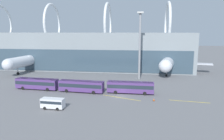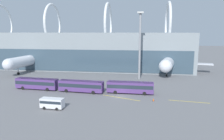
# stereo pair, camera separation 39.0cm
# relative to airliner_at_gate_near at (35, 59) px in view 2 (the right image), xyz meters

# --- Properties ---
(ground_plane) EXTENTS (440.00, 440.00, 0.00)m
(ground_plane) POSITION_rel_airliner_at_gate_near_xyz_m (41.77, -35.38, -4.84)
(ground_plane) COLOR slate
(terminal_building) EXTENTS (151.32, 21.72, 29.67)m
(terminal_building) POSITION_rel_airliner_at_gate_near_xyz_m (-7.01, 7.11, 3.86)
(terminal_building) COLOR gray
(terminal_building) RESTS_ON ground_plane
(airliner_at_gate_near) EXTENTS (34.58, 36.98, 14.31)m
(airliner_at_gate_near) POSITION_rel_airliner_at_gate_near_xyz_m (0.00, 0.00, 0.00)
(airliner_at_gate_near) COLOR silver
(airliner_at_gate_near) RESTS_ON ground_plane
(airliner_at_gate_far) EXTENTS (34.27, 35.09, 13.43)m
(airliner_at_gate_far) POSITION_rel_airliner_at_gate_near_xyz_m (58.88, 3.65, -0.22)
(airliner_at_gate_far) COLOR silver
(airliner_at_gate_far) RESTS_ON ground_plane
(shuttle_bus_0) EXTENTS (12.99, 3.54, 3.27)m
(shuttle_bus_0) POSITION_rel_airliner_at_gate_near_xyz_m (16.65, -31.64, -2.92)
(shuttle_bus_0) COLOR #56387A
(shuttle_bus_0) RESTS_ON ground_plane
(shuttle_bus_1) EXTENTS (13.01, 3.64, 3.27)m
(shuttle_bus_1) POSITION_rel_airliner_at_gate_near_xyz_m (30.49, -32.78, -2.92)
(shuttle_bus_1) COLOR #56387A
(shuttle_bus_1) RESTS_ON ground_plane
(shuttle_bus_2) EXTENTS (12.88, 2.84, 3.27)m
(shuttle_bus_2) POSITION_rel_airliner_at_gate_near_xyz_m (44.32, -32.11, -2.92)
(shuttle_bus_2) COLOR #56387A
(shuttle_bus_2) RESTS_ON ground_plane
(service_van_foreground) EXTENTS (5.28, 2.23, 2.40)m
(service_van_foreground) POSITION_rel_airliner_at_gate_near_xyz_m (27.90, -46.73, -3.44)
(service_van_foreground) COLOR silver
(service_van_foreground) RESTS_ON ground_plane
(floodlight_mast) EXTENTS (2.14, 2.14, 23.71)m
(floodlight_mast) POSITION_rel_airliner_at_gate_near_xyz_m (46.43, -12.61, 8.58)
(floodlight_mast) COLOR gray
(floodlight_mast) RESTS_ON ground_plane
(lane_stripe_0) EXTENTS (10.21, 4.10, 0.01)m
(lane_stripe_0) POSITION_rel_airliner_at_gate_near_xyz_m (42.21, -36.51, -4.84)
(lane_stripe_0) COLOR yellow
(lane_stripe_0) RESTS_ON ground_plane
(lane_stripe_1) EXTENTS (8.09, 0.52, 0.01)m
(lane_stripe_1) POSITION_rel_airliner_at_gate_near_xyz_m (35.37, -27.73, -4.84)
(lane_stripe_1) COLOR yellow
(lane_stripe_1) RESTS_ON ground_plane
(lane_stripe_2) EXTENTS (9.71, 1.40, 0.01)m
(lane_stripe_2) POSITION_rel_airliner_at_gate_near_xyz_m (59.10, -37.24, -4.84)
(lane_stripe_2) COLOR yellow
(lane_stripe_2) RESTS_ON ground_plane
(traffic_cone_0) EXTENTS (0.55, 0.55, 0.63)m
(traffic_cone_0) POSITION_rel_airliner_at_gate_near_xyz_m (50.49, -37.95, -4.54)
(traffic_cone_0) COLOR black
(traffic_cone_0) RESTS_ON ground_plane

